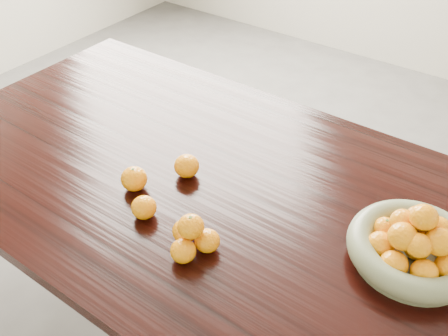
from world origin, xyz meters
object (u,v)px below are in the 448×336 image
Objects in this scene: dining_table at (235,214)px; loose_orange_0 at (134,179)px; orange_pyramid at (192,237)px; fruit_bowl at (415,246)px.

loose_orange_0 reaches higher than dining_table.
dining_table is 0.27m from orange_pyramid.
fruit_bowl is 2.47× the size of orange_pyramid.
fruit_bowl is at bearing 15.34° from loose_orange_0.
dining_table is at bearing -175.19° from fruit_bowl.
orange_pyramid is at bearing -17.38° from loose_orange_0.
dining_table is 16.22× the size of orange_pyramid.
fruit_bowl reaches higher than orange_pyramid.
fruit_bowl is 0.51m from orange_pyramid.
fruit_bowl is at bearing 4.81° from dining_table.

